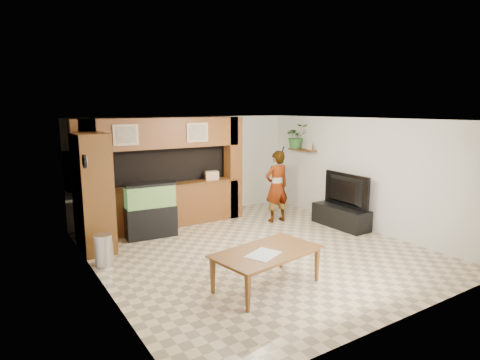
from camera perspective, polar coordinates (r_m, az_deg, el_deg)
floor at (r=8.18m, az=2.34°, el=-9.95°), size 6.50×6.50×0.00m
ceiling at (r=7.68m, az=2.48°, el=8.58°), size 6.50×6.50×0.00m
wall_back at (r=10.62m, az=-7.65°, el=1.89°), size 6.00×0.00×6.00m
wall_left at (r=6.63m, az=-19.47°, el=-3.61°), size 0.00×6.50×6.50m
wall_right at (r=9.83m, az=16.93°, el=0.87°), size 0.00×6.50×6.50m
partition at (r=9.69m, az=-11.22°, el=1.07°), size 4.20×0.99×2.60m
wall_clock at (r=7.49m, az=-21.23°, el=2.49°), size 0.05×0.25×0.25m
wall_shelf at (r=11.03m, az=8.84°, el=4.26°), size 0.25×0.90×0.04m
pantry_cabinet at (r=8.37m, az=-20.13°, el=-1.75°), size 0.59×0.96×2.35m
trash_can at (r=7.70m, az=-18.78°, el=-9.46°), size 0.32×0.32×0.59m
aquarium at (r=9.03m, az=-12.59°, el=-4.31°), size 1.10×0.41×1.22m
tv_stand at (r=9.96m, az=14.13°, el=-5.09°), size 0.54×1.46×0.49m
television at (r=9.82m, az=14.30°, el=-1.45°), size 0.25×1.40×0.80m
photo_frame at (r=10.80m, az=9.89°, el=4.72°), size 0.05×0.14×0.19m
potted_plant at (r=11.15m, az=8.00°, el=6.18°), size 0.74×0.69×0.67m
person at (r=10.01m, az=5.24°, el=-0.92°), size 0.67×0.46×1.79m
microphone at (r=9.78m, az=6.14°, el=4.33°), size 0.03×0.09×0.15m
dining_table at (r=6.49m, az=4.03°, el=-12.59°), size 1.86×1.23×0.61m
newspaper_a at (r=6.23m, az=3.31°, el=-10.54°), size 0.63×0.56×0.01m
counter_box at (r=10.08m, az=-4.04°, el=0.64°), size 0.37×0.30×0.22m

